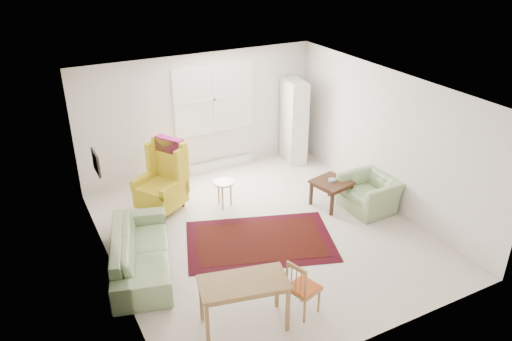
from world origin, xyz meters
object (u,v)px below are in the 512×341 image
stool (224,194)px  desk (244,304)px  desk_chair (304,287)px  armchair (370,190)px  cabinet (294,121)px  coffee_table (331,193)px  wingback_chair (159,177)px  sofa (140,244)px

stool → desk: bearing=-109.7°
stool → desk_chair: desk_chair is taller
stool → desk: 3.14m
armchair → stool: bearing=-121.0°
cabinet → desk_chair: cabinet is taller
armchair → coffee_table: size_ratio=1.55×
armchair → coffee_table: 0.70m
stool → cabinet: 2.60m
desk → wingback_chair: bearing=90.1°
sofa → wingback_chair: 1.76m
cabinet → sofa: bearing=-142.7°
wingback_chair → desk_chair: (0.82, -3.52, -0.23)m
stool → desk_chair: 3.11m
sofa → desk_chair: sofa is taller
sofa → desk: sofa is taller
coffee_table → cabinet: cabinet is taller
coffee_table → desk_chair: desk_chair is taller
armchair → desk: size_ratio=0.86×
coffee_table → desk: 3.50m
coffee_table → desk: size_ratio=0.55×
sofa → desk: 2.01m
stool → desk_chair: (-0.24, -3.09, 0.16)m
armchair → cabinet: (-0.10, 2.50, 0.53)m
stool → cabinet: (2.22, 1.18, 0.65)m
sofa → wingback_chair: size_ratio=1.61×
desk → armchair: bearing=25.9°
sofa → armchair: bearing=-76.9°
wingback_chair → stool: wingback_chair is taller
armchair → desk_chair: 3.12m
desk → desk_chair: (0.81, -0.14, 0.06)m
desk → sofa: bearing=114.2°
wingback_chair → stool: 1.21m
coffee_table → desk_chair: size_ratio=0.74×
stool → desk_chair: bearing=-94.5°
stool → armchair: bearing=-29.5°
wingback_chair → coffee_table: size_ratio=2.11×
stool → desk: size_ratio=0.46×
armchair → coffee_table: armchair is taller
desk_chair → coffee_table: bearing=-59.6°
wingback_chair → stool: bearing=36.4°
coffee_table → desk_chair: 2.98m
sofa → desk_chair: 2.56m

